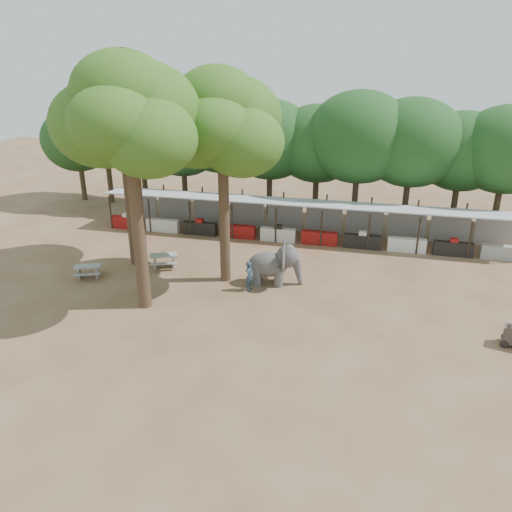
% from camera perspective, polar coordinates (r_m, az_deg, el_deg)
% --- Properties ---
extents(ground, '(100.00, 100.00, 0.00)m').
position_cam_1_polar(ground, '(22.30, -0.58, -9.68)').
color(ground, brown).
rests_on(ground, ground).
extents(vendor_stalls, '(28.00, 2.99, 2.80)m').
position_cam_1_polar(vendor_stalls, '(34.24, 5.17, 3.92)').
color(vendor_stalls, '#A5A7AC').
rests_on(vendor_stalls, ground).
extents(yard_tree_left, '(7.10, 6.90, 11.02)m').
position_cam_1_polar(yard_tree_left, '(29.33, -15.05, 14.35)').
color(yard_tree_left, '#332316').
rests_on(yard_tree_left, ground).
extents(yard_tree_center, '(7.10, 6.90, 12.04)m').
position_cam_1_polar(yard_tree_center, '(23.43, -14.49, 15.18)').
color(yard_tree_center, '#332316').
rests_on(yard_tree_center, ground).
extents(yard_tree_back, '(7.10, 6.90, 11.36)m').
position_cam_1_polar(yard_tree_back, '(26.02, -4.08, 14.90)').
color(yard_tree_back, '#332316').
rests_on(yard_tree_back, ground).
extents(backdrop_trees, '(46.46, 5.95, 8.33)m').
position_cam_1_polar(backdrop_trees, '(38.21, 6.63, 12.43)').
color(backdrop_trees, '#332316').
rests_on(backdrop_trees, ground).
extents(elephant, '(3.11, 2.33, 2.33)m').
position_cam_1_polar(elephant, '(27.16, 2.16, -0.91)').
color(elephant, '#403E3E').
rests_on(elephant, ground).
extents(handler, '(0.47, 0.64, 1.64)m').
position_cam_1_polar(handler, '(26.50, -0.74, -2.31)').
color(handler, '#26384C').
rests_on(handler, ground).
extents(picnic_table_near, '(1.82, 1.74, 0.71)m').
position_cam_1_polar(picnic_table_near, '(29.73, -18.67, -1.50)').
color(picnic_table_near, gray).
rests_on(picnic_table_near, ground).
extents(picnic_table_far, '(2.03, 1.94, 0.80)m').
position_cam_1_polar(picnic_table_far, '(30.02, -10.50, -0.33)').
color(picnic_table_far, gray).
rests_on(picnic_table_far, ground).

